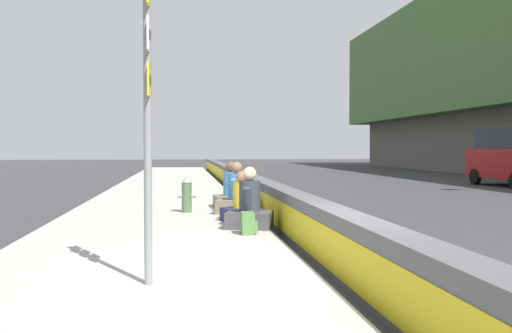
% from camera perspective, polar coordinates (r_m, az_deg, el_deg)
% --- Properties ---
extents(ground_plane, '(160.00, 160.00, 0.00)m').
position_cam_1_polar(ground_plane, '(7.69, 8.96, -10.86)').
color(ground_plane, '#353538').
rests_on(ground_plane, ground).
extents(sidewalk_strip, '(80.00, 4.40, 0.14)m').
position_cam_1_polar(sidewalk_strip, '(7.40, -11.54, -10.82)').
color(sidewalk_strip, '#A8A59E').
rests_on(sidewalk_strip, ground_plane).
extents(jersey_barrier, '(76.00, 0.45, 0.85)m').
position_cam_1_polar(jersey_barrier, '(7.60, 8.94, -7.74)').
color(jersey_barrier, '#545456').
rests_on(jersey_barrier, ground_plane).
extents(route_sign_post, '(0.44, 0.09, 3.60)m').
position_cam_1_polar(route_sign_post, '(6.66, -10.56, 6.52)').
color(route_sign_post, gray).
rests_on(route_sign_post, sidewalk_strip).
extents(fire_hydrant, '(0.26, 0.46, 0.88)m').
position_cam_1_polar(fire_hydrant, '(14.06, -6.82, -2.67)').
color(fire_hydrant, '#47663D').
rests_on(fire_hydrant, sidewalk_strip).
extents(seated_person_foreground, '(0.93, 1.02, 1.18)m').
position_cam_1_polar(seated_person_foreground, '(11.22, -0.63, -4.19)').
color(seated_person_foreground, '#424247').
rests_on(seated_person_foreground, sidewalk_strip).
extents(seated_person_middle, '(0.82, 0.90, 1.05)m').
position_cam_1_polar(seated_person_middle, '(12.28, -1.45, -3.86)').
color(seated_person_middle, '#23284C').
rests_on(seated_person_middle, sidewalk_strip).
extents(seated_person_rear, '(0.97, 1.05, 1.22)m').
position_cam_1_polar(seated_person_rear, '(13.75, -1.91, -3.04)').
color(seated_person_rear, '#706651').
rests_on(seated_person_rear, sidewalk_strip).
extents(seated_person_far, '(0.81, 0.92, 1.20)m').
position_cam_1_polar(seated_person_far, '(15.03, -2.45, -2.65)').
color(seated_person_far, '#706651').
rests_on(seated_person_far, sidewalk_strip).
extents(backpack, '(0.32, 0.28, 0.40)m').
position_cam_1_polar(backpack, '(10.43, -0.77, -5.61)').
color(backpack, '#4C7A3D').
rests_on(backpack, sidewalk_strip).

